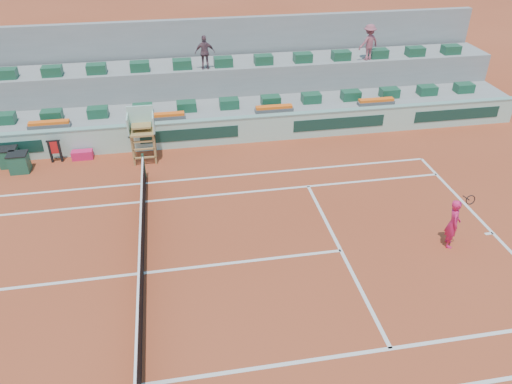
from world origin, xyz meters
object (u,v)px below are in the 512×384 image
Objects in this scene: player_bag at (82,155)px; umpire_chair at (142,128)px; drink_cooler_a at (19,163)px; tennis_player at (453,223)px.

player_bag is 3.08m from umpire_chair.
drink_cooler_a is at bearing -178.67° from umpire_chair.
tennis_player is (12.74, -8.39, 0.69)m from player_bag.
umpire_chair is 2.86× the size of drink_cooler_a.
drink_cooler_a is (-2.41, -0.70, 0.23)m from player_bag.
tennis_player is at bearing -37.89° from umpire_chair.
tennis_player is (15.15, -7.69, 0.46)m from drink_cooler_a.
player_bag is at bearing 146.62° from tennis_player.
drink_cooler_a reaches higher than player_bag.
umpire_chair is at bearing -12.17° from player_bag.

